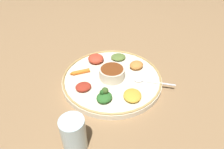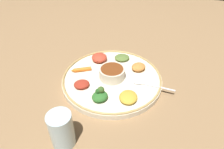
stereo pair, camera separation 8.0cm
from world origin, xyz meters
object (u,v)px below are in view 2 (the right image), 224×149
at_px(greens_pile, 100,95).
at_px(carrot_near_spoon, 81,69).
at_px(center_bowl, 112,73).
at_px(drinking_glass, 62,132).
at_px(spoon, 147,85).

relative_size(greens_pile, carrot_near_spoon, 0.96).
height_order(center_bowl, drinking_glass, drinking_glass).
height_order(carrot_near_spoon, drinking_glass, drinking_glass).
bearing_deg(carrot_near_spoon, spoon, -89.87).
bearing_deg(greens_pile, carrot_near_spoon, 46.73).
bearing_deg(spoon, greens_pile, 131.29).
xyz_separation_m(carrot_near_spoon, drinking_glass, (-0.31, -0.09, 0.02)).
height_order(spoon, greens_pile, greens_pile).
distance_m(center_bowl, drinking_glass, 0.31).
distance_m(spoon, greens_pile, 0.19).
distance_m(greens_pile, drinking_glass, 0.19).
distance_m(carrot_near_spoon, drinking_glass, 0.32).
relative_size(center_bowl, greens_pile, 1.32).
xyz_separation_m(spoon, drinking_glass, (-0.31, 0.18, 0.03)).
bearing_deg(drinking_glass, center_bowl, -7.70).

